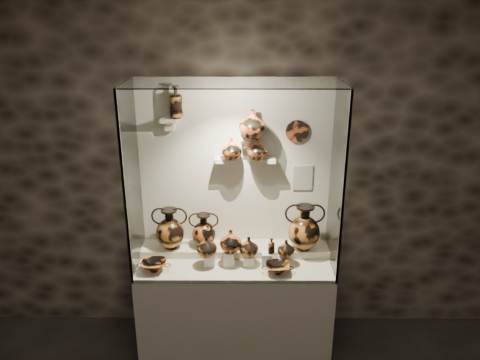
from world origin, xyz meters
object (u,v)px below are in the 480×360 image
kylix_left (154,265)px  ovoid_vase_a (232,149)px  amphora_mid (204,230)px  amphora_right (304,227)px  amphora_left (170,228)px  kylix_right (278,268)px  jug_c (249,246)px  lekythos_small (271,245)px  jug_e (286,248)px  lekythos_tall (176,100)px  jug_a (207,246)px  ovoid_vase_b (252,124)px  ovoid_vase_c (257,149)px  jug_b (231,241)px

kylix_left → ovoid_vase_a: size_ratio=1.50×
kylix_left → amphora_mid: bearing=59.7°
amphora_mid → amphora_right: bearing=11.0°
amphora_left → kylix_right: amphora_left is taller
jug_c → kylix_left: size_ratio=0.64×
amphora_left → amphora_right: size_ratio=0.90×
lekythos_small → ovoid_vase_a: 0.89m
jug_e → lekythos_tall: lekythos_tall is taller
amphora_left → lekythos_tall: bearing=29.9°
amphora_left → lekythos_small: bearing=-26.3°
jug_a → ovoid_vase_b: (0.39, 0.24, 1.01)m
amphora_mid → ovoid_vase_c: bearing=18.8°
kylix_left → ovoid_vase_c: bearing=44.2°
jug_e → jug_c: bearing=-178.1°
amphora_right → ovoid_vase_b: (-0.47, 0.06, 0.92)m
kylix_right → ovoid_vase_c: size_ratio=1.46×
amphora_left → lekythos_tall: size_ratio=1.26×
jug_a → lekythos_small: jug_a is taller
ovoid_vase_a → jug_b: bearing=-100.0°
jug_c → kylix_right: bearing=-45.4°
amphora_left → amphora_mid: amphora_left is taller
ovoid_vase_b → amphora_left: bearing=-162.0°
lekythos_small → ovoid_vase_a: bearing=128.8°
amphora_right → amphora_mid: bearing=159.8°
amphora_left → jug_b: size_ratio=1.91×
jug_b → kylix_left: (-0.65, -0.11, -0.17)m
jug_b → jug_c: (0.15, -0.01, -0.05)m
kylix_left → kylix_right: 1.05m
jug_e → ovoid_vase_b: 1.11m
jug_a → kylix_left: (-0.45, -0.08, -0.14)m
jug_b → ovoid_vase_c: ovoid_vase_c is taller
jug_e → ovoid_vase_c: (-0.25, 0.24, 0.82)m
lekythos_tall → jug_a: bearing=-47.0°
kylix_right → amphora_right: bearing=51.7°
amphora_right → ovoid_vase_a: bearing=155.2°
amphora_right → jug_c: 0.53m
lekythos_tall → ovoid_vase_c: 0.79m
amphora_mid → kylix_right: size_ratio=1.23×
ovoid_vase_a → ovoid_vase_c: ovoid_vase_a is taller
jug_a → kylix_right: (0.60, -0.11, -0.14)m
ovoid_vase_b → jug_b: bearing=-115.5°
amphora_left → jug_a: amphora_left is taller
kylix_right → ovoid_vase_c: (-0.17, 0.38, 0.92)m
jug_b → ovoid_vase_c: (0.22, 0.24, 0.75)m
amphora_left → amphora_right: amphora_right is taller
jug_c → ovoid_vase_b: size_ratio=0.75×
lekythos_small → lekythos_tall: lekythos_tall is taller
jug_c → ovoid_vase_a: bearing=105.1°
jug_e → lekythos_small: size_ratio=0.99×
amphora_left → jug_b: amphora_left is taller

